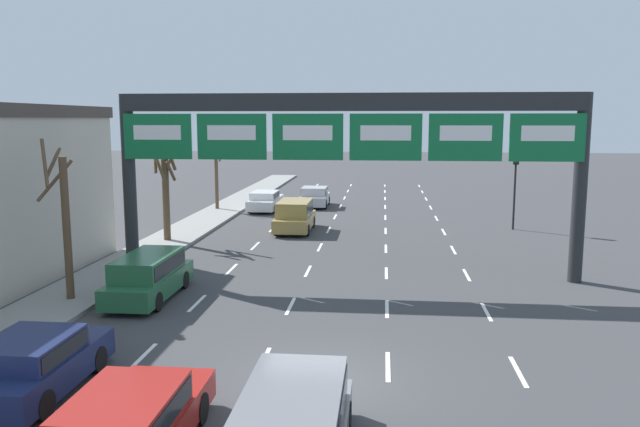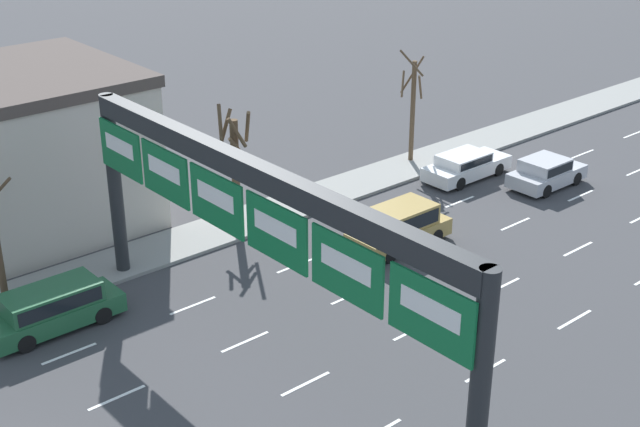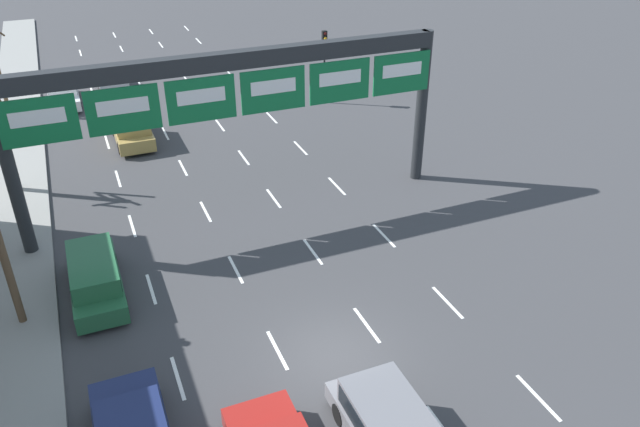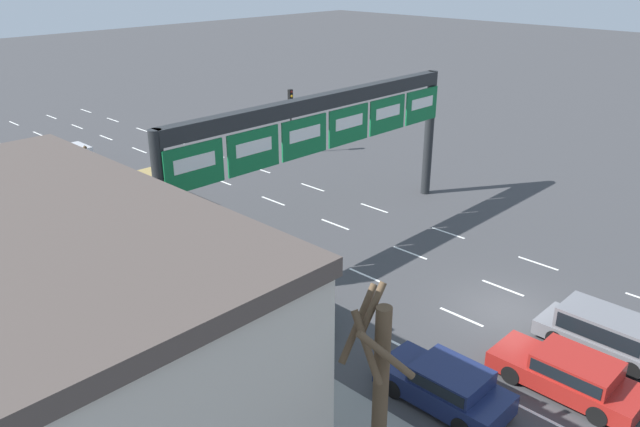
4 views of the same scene
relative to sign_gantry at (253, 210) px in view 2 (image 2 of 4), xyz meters
The scene contains 8 objects.
lane_dashes 6.61m from the sign_gantry, 90.00° to the left, with size 10.02×67.00×0.01m.
sign_gantry is the anchor object (origin of this frame).
car_white 20.04m from the sign_gantry, 110.52° to the left, with size 1.89×4.89×1.36m.
suv_gold 11.76m from the sign_gantry, 109.30° to the left, with size 1.97×4.60×1.77m.
car_silver 21.25m from the sign_gantry, 99.82° to the left, with size 1.97×4.11×1.46m.
suv_green 9.26m from the sign_gantry, 150.01° to the right, with size 1.81×4.81×1.62m.
tree_bare_second 20.56m from the sign_gantry, 119.90° to the left, with size 1.76×1.75×5.99m.
tree_bare_third 11.81m from the sign_gantry, 147.64° to the left, with size 1.76×1.77×5.38m.
Camera 2 is at (20.13, -4.23, 16.82)m, focal length 50.00 mm.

